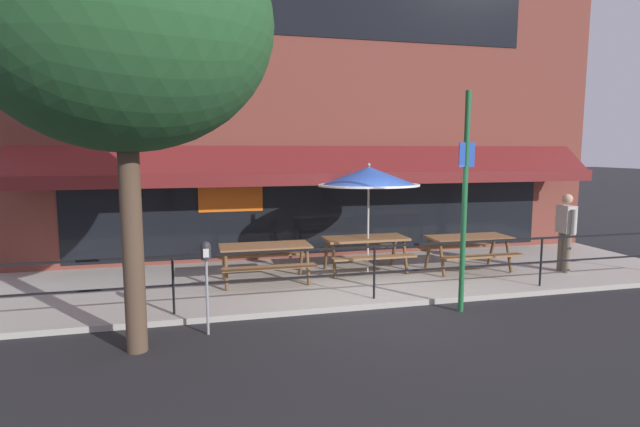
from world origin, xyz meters
name	(u,v)px	position (x,y,z in m)	size (l,w,h in m)	color
ground_plane	(380,309)	(0.00, 0.00, 0.00)	(120.00, 120.00, 0.00)	#232326
patio_deck	(346,278)	(0.00, 2.00, 0.05)	(15.00, 4.00, 0.10)	#ADA89E
restaurant_building	(321,86)	(0.00, 4.23, 4.30)	(15.00, 1.60, 8.68)	brown
patio_railing	(374,260)	(0.00, 0.30, 0.80)	(13.84, 0.04, 0.97)	black
picnic_table_left	(265,253)	(-1.74, 1.87, 0.71)	(1.80, 1.42, 0.76)	brown
picnic_table_centre	(365,244)	(0.50, 2.23, 0.71)	(1.80, 1.42, 0.76)	brown
picnic_table_right	(468,243)	(2.74, 1.78, 0.71)	(1.80, 1.42, 0.76)	brown
patio_umbrella_centre	(369,177)	(0.50, 2.07, 2.18)	(2.14, 2.14, 2.38)	#B7B2A8
pedestrian_walking	(566,228)	(4.73, 1.19, 1.06)	(0.27, 0.62, 1.71)	#665B4C
parking_meter_near	(206,260)	(-2.93, -0.51, 1.15)	(0.15, 0.16, 1.42)	gray
street_sign_pole	(465,200)	(1.30, -0.45, 1.91)	(0.28, 0.09, 3.71)	#1E6033
street_tree_curbside	(130,4)	(-3.78, -0.97, 4.57)	(3.87, 3.48, 6.58)	brown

